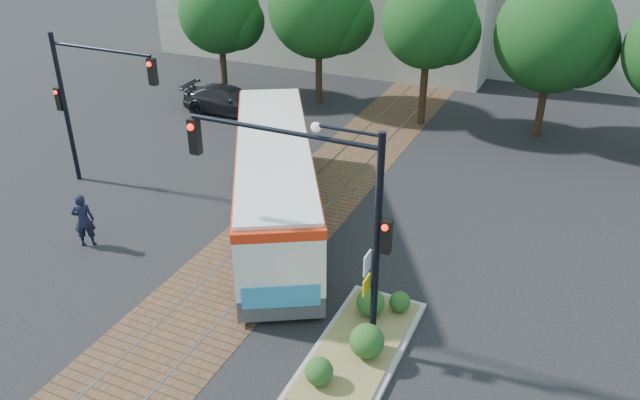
{
  "coord_description": "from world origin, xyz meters",
  "views": [
    {
      "loc": [
        9.13,
        -12.9,
        11.26
      ],
      "look_at": [
        1.56,
        3.67,
        1.6
      ],
      "focal_mm": 35.0,
      "sensor_mm": 36.0,
      "label": 1
    }
  ],
  "objects_px": {
    "signal_pole_left": "(84,92)",
    "parked_car": "(228,100)",
    "city_bus": "(274,178)",
    "signal_pole_main": "(330,204)",
    "officer": "(83,220)",
    "traffic_island": "(361,341)"
  },
  "relations": [
    {
      "from": "parked_car",
      "to": "signal_pole_left",
      "type": "bearing_deg",
      "value": 175.38
    },
    {
      "from": "signal_pole_main",
      "to": "officer",
      "type": "bearing_deg",
      "value": 173.87
    },
    {
      "from": "signal_pole_main",
      "to": "officer",
      "type": "distance_m",
      "value": 9.95
    },
    {
      "from": "officer",
      "to": "signal_pole_left",
      "type": "bearing_deg",
      "value": -88.67
    },
    {
      "from": "traffic_island",
      "to": "officer",
      "type": "xyz_separation_m",
      "value": [
        -10.33,
        1.1,
        0.63
      ]
    },
    {
      "from": "city_bus",
      "to": "parked_car",
      "type": "distance_m",
      "value": 11.9
    },
    {
      "from": "city_bus",
      "to": "parked_car",
      "type": "bearing_deg",
      "value": 100.32
    },
    {
      "from": "signal_pole_main",
      "to": "officer",
      "type": "height_order",
      "value": "signal_pole_main"
    },
    {
      "from": "officer",
      "to": "signal_pole_main",
      "type": "bearing_deg",
      "value": 138.24
    },
    {
      "from": "traffic_island",
      "to": "parked_car",
      "type": "height_order",
      "value": "parked_car"
    },
    {
      "from": "officer",
      "to": "parked_car",
      "type": "distance_m",
      "value": 13.37
    },
    {
      "from": "signal_pole_main",
      "to": "officer",
      "type": "relative_size",
      "value": 3.14
    },
    {
      "from": "city_bus",
      "to": "signal_pole_main",
      "type": "bearing_deg",
      "value": -79.34
    },
    {
      "from": "signal_pole_left",
      "to": "signal_pole_main",
      "type": "bearing_deg",
      "value": -21.45
    },
    {
      "from": "city_bus",
      "to": "officer",
      "type": "xyz_separation_m",
      "value": [
        -5.05,
        -4.06,
        -0.8
      ]
    },
    {
      "from": "signal_pole_main",
      "to": "signal_pole_left",
      "type": "distance_m",
      "value": 13.14
    },
    {
      "from": "traffic_island",
      "to": "officer",
      "type": "height_order",
      "value": "officer"
    },
    {
      "from": "city_bus",
      "to": "officer",
      "type": "height_order",
      "value": "city_bus"
    },
    {
      "from": "signal_pole_main",
      "to": "signal_pole_left",
      "type": "relative_size",
      "value": 1.0
    },
    {
      "from": "traffic_island",
      "to": "signal_pole_main",
      "type": "height_order",
      "value": "signal_pole_main"
    },
    {
      "from": "signal_pole_left",
      "to": "parked_car",
      "type": "bearing_deg",
      "value": 88.32
    },
    {
      "from": "officer",
      "to": "city_bus",
      "type": "bearing_deg",
      "value": -176.86
    }
  ]
}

